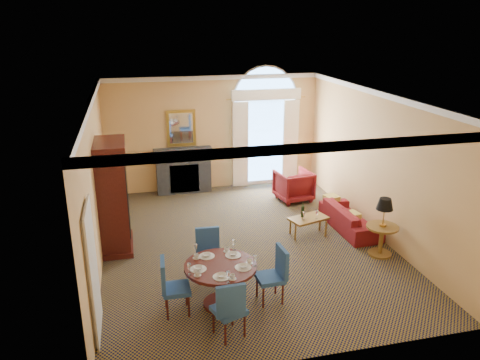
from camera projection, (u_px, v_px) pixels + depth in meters
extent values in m
plane|color=black|center=(245.00, 243.00, 10.20)|extent=(7.50, 7.50, 0.00)
cube|color=#DDAD69|center=(213.00, 133.00, 13.13)|extent=(6.00, 0.04, 3.20)
cube|color=#DDAD69|center=(95.00, 185.00, 9.03)|extent=(0.04, 7.50, 3.20)
cube|color=#DDAD69|center=(377.00, 164.00, 10.34)|extent=(0.04, 7.50, 3.20)
cube|color=silver|center=(246.00, 97.00, 9.16)|extent=(6.00, 7.50, 0.04)
cube|color=white|center=(246.00, 100.00, 9.18)|extent=(6.00, 7.50, 0.12)
cube|color=white|center=(93.00, 273.00, 7.01)|extent=(0.08, 0.90, 2.06)
cube|color=#34383E|center=(184.00, 171.00, 13.08)|extent=(1.50, 0.40, 1.20)
cube|color=#34383E|center=(183.00, 150.00, 12.84)|extent=(1.60, 0.46, 0.08)
cube|color=gold|center=(181.00, 128.00, 12.84)|extent=(0.80, 0.04, 1.00)
cube|color=white|center=(181.00, 128.00, 12.82)|extent=(0.64, 0.02, 0.84)
cube|color=white|center=(265.00, 142.00, 13.55)|extent=(1.90, 0.04, 2.50)
cube|color=#92C1F4|center=(265.00, 142.00, 13.54)|extent=(1.70, 0.02, 2.30)
cylinder|color=white|center=(265.00, 99.00, 13.15)|extent=(1.90, 0.04, 1.90)
cube|color=white|center=(240.00, 145.00, 13.28)|extent=(0.45, 0.06, 2.45)
cube|color=white|center=(290.00, 142.00, 13.61)|extent=(0.45, 0.06, 2.45)
cube|color=white|center=(267.00, 95.00, 12.99)|extent=(2.00, 0.08, 0.30)
cube|color=#39110D|center=(113.00, 200.00, 9.70)|extent=(0.59, 1.08, 2.16)
cube|color=#39110D|center=(108.00, 146.00, 9.32)|extent=(0.67, 1.19, 0.17)
cube|color=#39110D|center=(117.00, 245.00, 10.04)|extent=(0.67, 1.19, 0.11)
cylinder|color=#39110D|center=(221.00, 266.00, 7.78)|extent=(1.22, 1.22, 0.05)
cylinder|color=#39110D|center=(221.00, 286.00, 7.90)|extent=(0.16, 0.16, 0.72)
cylinder|color=#39110D|center=(221.00, 303.00, 8.01)|extent=(0.61, 0.61, 0.06)
cylinder|color=silver|center=(233.00, 255.00, 8.08)|extent=(0.28, 0.28, 0.01)
imported|color=silver|center=(233.00, 254.00, 8.07)|extent=(0.15, 0.15, 0.04)
imported|color=silver|center=(227.00, 249.00, 8.20)|extent=(0.09, 0.09, 0.07)
cylinder|color=silver|center=(207.00, 256.00, 8.05)|extent=(0.28, 0.28, 0.01)
imported|color=silver|center=(207.00, 255.00, 8.04)|extent=(0.15, 0.15, 0.04)
imported|color=silver|center=(196.00, 256.00, 7.98)|extent=(0.09, 0.09, 0.07)
cylinder|color=silver|center=(198.00, 269.00, 7.63)|extent=(0.28, 0.28, 0.01)
imported|color=silver|center=(198.00, 268.00, 7.62)|extent=(0.15, 0.15, 0.04)
imported|color=silver|center=(197.00, 273.00, 7.44)|extent=(0.09, 0.09, 0.07)
cylinder|color=silver|center=(221.00, 277.00, 7.40)|extent=(0.28, 0.28, 0.01)
imported|color=silver|center=(221.00, 275.00, 7.39)|extent=(0.15, 0.15, 0.04)
imported|color=silver|center=(232.00, 277.00, 7.34)|extent=(0.09, 0.09, 0.07)
cylinder|color=silver|center=(243.00, 267.00, 7.68)|extent=(0.28, 0.28, 0.01)
imported|color=silver|center=(243.00, 266.00, 7.67)|extent=(0.15, 0.15, 0.04)
imported|color=silver|center=(249.00, 261.00, 7.81)|extent=(0.09, 0.09, 0.07)
cube|color=navy|center=(210.00, 259.00, 8.62)|extent=(0.57, 0.57, 0.08)
cube|color=navy|center=(207.00, 240.00, 8.71)|extent=(0.45, 0.09, 0.53)
cylinder|color=#39110D|center=(221.00, 267.00, 8.84)|extent=(0.03, 0.03, 0.41)
cylinder|color=#39110D|center=(203.00, 266.00, 8.87)|extent=(0.03, 0.03, 0.41)
cylinder|color=#39110D|center=(218.00, 276.00, 8.51)|extent=(0.03, 0.03, 0.41)
cylinder|color=#39110D|center=(199.00, 275.00, 8.55)|extent=(0.03, 0.03, 0.41)
cube|color=navy|center=(229.00, 310.00, 7.11)|extent=(0.57, 0.57, 0.08)
cube|color=navy|center=(231.00, 301.00, 6.83)|extent=(0.45, 0.09, 0.53)
cylinder|color=#39110D|center=(225.00, 334.00, 6.96)|extent=(0.03, 0.03, 0.41)
cylinder|color=#39110D|center=(245.00, 326.00, 7.15)|extent=(0.03, 0.03, 0.41)
cylinder|color=#39110D|center=(213.00, 322.00, 7.24)|extent=(0.03, 0.03, 0.41)
cylinder|color=#39110D|center=(232.00, 314.00, 7.42)|extent=(0.03, 0.03, 0.41)
cube|color=navy|center=(270.00, 278.00, 8.00)|extent=(0.46, 0.46, 0.08)
cube|color=navy|center=(282.00, 262.00, 7.93)|extent=(0.10, 0.45, 0.53)
cylinder|color=#39110D|center=(283.00, 294.00, 7.96)|extent=(0.03, 0.03, 0.41)
cylinder|color=#39110D|center=(276.00, 284.00, 8.28)|extent=(0.03, 0.03, 0.41)
cylinder|color=#39110D|center=(263.00, 297.00, 7.87)|extent=(0.03, 0.03, 0.41)
cylinder|color=#39110D|center=(257.00, 286.00, 8.19)|extent=(0.03, 0.03, 0.41)
cube|color=navy|center=(177.00, 289.00, 7.67)|extent=(0.45, 0.45, 0.08)
cube|color=navy|center=(163.00, 275.00, 7.52)|extent=(0.09, 0.45, 0.53)
cylinder|color=#39110D|center=(166.00, 297.00, 7.87)|extent=(0.03, 0.03, 0.41)
cylinder|color=#39110D|center=(167.00, 309.00, 7.55)|extent=(0.03, 0.03, 0.41)
cylinder|color=#39110D|center=(186.00, 295.00, 7.94)|extent=(0.03, 0.03, 0.41)
cylinder|color=#39110D|center=(189.00, 306.00, 7.62)|extent=(0.03, 0.03, 0.41)
imported|color=maroon|center=(350.00, 218.00, 10.84)|extent=(0.80, 1.90, 0.55)
imported|color=maroon|center=(293.00, 185.00, 12.55)|extent=(1.00, 1.02, 0.82)
cube|color=brown|center=(308.00, 218.00, 10.47)|extent=(0.95, 0.70, 0.05)
cylinder|color=brown|center=(295.00, 232.00, 10.31)|extent=(0.04, 0.04, 0.38)
cylinder|color=brown|center=(326.00, 229.00, 10.46)|extent=(0.04, 0.04, 0.38)
cylinder|color=brown|center=(290.00, 226.00, 10.62)|extent=(0.04, 0.04, 0.38)
cylinder|color=brown|center=(320.00, 223.00, 10.78)|extent=(0.04, 0.04, 0.38)
cylinder|color=brown|center=(382.00, 227.00, 9.52)|extent=(0.65, 0.65, 0.04)
cylinder|color=brown|center=(381.00, 241.00, 9.63)|extent=(0.09, 0.09, 0.61)
cylinder|color=brown|center=(380.00, 254.00, 9.72)|extent=(0.48, 0.48, 0.04)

